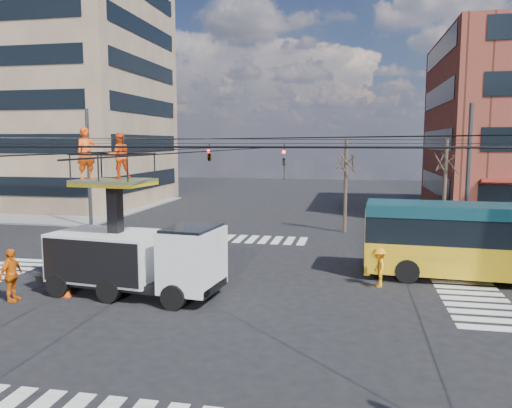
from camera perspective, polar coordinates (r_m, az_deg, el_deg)
The scene contains 12 objects.
ground at distance 20.34m, azimuth -5.14°, elevation -9.43°, with size 120.00×120.00×0.00m, color black.
sidewalk_nw at distance 48.09m, azimuth -22.40°, elevation -0.29°, with size 18.00×18.00×0.12m, color slate.
crosswalks at distance 20.34m, azimuth -5.14°, elevation -9.41°, with size 22.40×22.40×0.02m, color silver, non-canonical shape.
building_tower at distance 51.61m, azimuth -22.26°, elevation 16.86°, with size 18.06×16.06×30.00m.
overhead_network at distance 19.97m, azimuth -5.15°, elevation 2.79°, with size 24.24×24.24×8.00m.
tree_a at distance 32.23m, azimuth 10.27°, elevation 4.92°, with size 2.00×2.00×6.00m.
tree_b at distance 32.69m, azimuth 20.87°, elevation 4.60°, with size 2.00×2.00×6.00m.
utility_truck at distance 19.40m, azimuth -13.73°, elevation -4.19°, with size 7.22×3.30×6.32m.
city_bus at distance 23.03m, azimuth 26.97°, elevation -3.82°, with size 11.71×3.36×3.20m.
traffic_cone at distance 20.26m, azimuth -20.81°, elevation -8.82°, with size 0.36×0.36×0.77m, color #D34308.
worker_ground at distance 20.33m, azimuth -26.20°, elevation -7.31°, with size 1.14×0.47×1.95m, color orange.
flagger at distance 20.68m, azimuth 13.86°, elevation -7.04°, with size 1.03×0.59×1.60m, color orange.
Camera 1 is at (5.53, -18.71, 5.76)m, focal length 35.00 mm.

